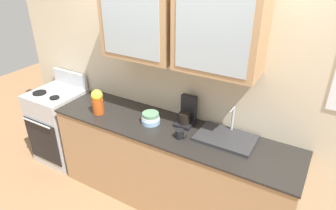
# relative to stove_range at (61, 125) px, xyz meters

# --- Properties ---
(ground_plane) EXTENTS (10.00, 10.00, 0.00)m
(ground_plane) POSITION_rel_stove_range_xyz_m (1.62, 0.00, -0.48)
(ground_plane) COLOR #936B47
(back_wall_unit) EXTENTS (4.45, 0.45, 2.86)m
(back_wall_unit) POSITION_rel_stove_range_xyz_m (1.62, 0.31, 1.05)
(back_wall_unit) COLOR beige
(back_wall_unit) RESTS_ON ground_plane
(counter) EXTENTS (2.53, 0.63, 0.94)m
(counter) POSITION_rel_stove_range_xyz_m (1.62, 0.00, -0.01)
(counter) COLOR #A87F56
(counter) RESTS_ON ground_plane
(stove_range) EXTENTS (0.58, 0.63, 1.12)m
(stove_range) POSITION_rel_stove_range_xyz_m (0.00, 0.00, 0.00)
(stove_range) COLOR silver
(stove_range) RESTS_ON ground_plane
(sink_faucet) EXTENTS (0.53, 0.36, 0.29)m
(sink_faucet) POSITION_rel_stove_range_xyz_m (2.16, 0.10, 0.48)
(sink_faucet) COLOR #2D2D30
(sink_faucet) RESTS_ON counter
(bowl_stack) EXTENTS (0.19, 0.19, 0.11)m
(bowl_stack) POSITION_rel_stove_range_xyz_m (1.40, 0.00, 0.51)
(bowl_stack) COLOR #8CB7E0
(bowl_stack) RESTS_ON counter
(vase) EXTENTS (0.12, 0.12, 0.27)m
(vase) POSITION_rel_stove_range_xyz_m (0.82, -0.11, 0.60)
(vase) COLOR #BF4C19
(vase) RESTS_ON counter
(cup_near_sink) EXTENTS (0.11, 0.08, 0.08)m
(cup_near_sink) POSITION_rel_stove_range_xyz_m (1.78, -0.09, 0.51)
(cup_near_sink) COLOR black
(cup_near_sink) RESTS_ON counter
(coffee_maker) EXTENTS (0.17, 0.20, 0.29)m
(coffee_maker) POSITION_rel_stove_range_xyz_m (1.72, 0.18, 0.57)
(coffee_maker) COLOR black
(coffee_maker) RESTS_ON counter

